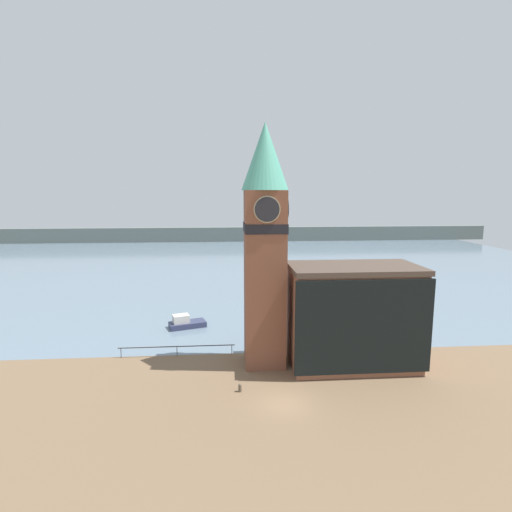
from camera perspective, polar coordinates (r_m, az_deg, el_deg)
ground_plane at (r=34.69m, az=4.10°, el=-20.30°), size 160.00×160.00×0.00m
water at (r=102.06m, az=-1.76°, el=-0.55°), size 160.00×120.00×0.00m
far_shoreline at (r=141.35m, az=-2.53°, el=3.14°), size 180.00×3.00×5.00m
pier_railing at (r=43.65m, az=-11.24°, el=-12.67°), size 12.10×0.08×1.09m
clock_tower at (r=38.35m, az=1.27°, el=2.28°), size 4.45×4.45×23.45m
pier_building at (r=40.70m, az=13.70°, el=-8.29°), size 12.66×6.93×10.05m
boat_near at (r=52.26m, az=-10.04°, el=-9.36°), size 4.95×3.38×1.71m
mooring_bollard_near at (r=36.20m, az=-2.31°, el=-18.23°), size 0.30×0.30×0.74m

